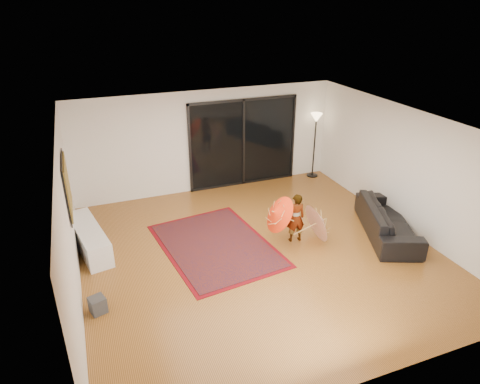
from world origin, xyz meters
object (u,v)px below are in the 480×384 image
sofa (388,220)px  child (296,218)px  media_console (89,238)px  ottoman (391,237)px

sofa → child: bearing=99.0°
media_console → sofa: size_ratio=0.80×
sofa → child: 2.11m
sofa → ottoman: size_ratio=3.36×
media_console → sofa: sofa is taller
ottoman → media_console: bearing=160.2°
media_console → ottoman: (5.95, -2.15, -0.06)m
media_console → child: bearing=-27.3°
child → sofa: bearing=173.1°
ottoman → child: 2.05m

